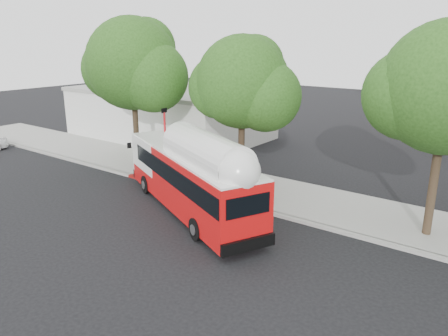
% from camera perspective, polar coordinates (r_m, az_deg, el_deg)
% --- Properties ---
extents(ground, '(120.00, 120.00, 0.00)m').
position_cam_1_polar(ground, '(20.14, -5.18, -8.02)').
color(ground, black).
rests_on(ground, ground).
extents(sidewalk, '(60.00, 5.00, 0.15)m').
position_cam_1_polar(sidewalk, '(24.96, 4.77, -2.85)').
color(sidewalk, gray).
rests_on(sidewalk, ground).
extents(curb_strip, '(60.00, 0.30, 0.15)m').
position_cam_1_polar(curb_strip, '(22.92, 1.31, -4.60)').
color(curb_strip, gray).
rests_on(curb_strip, ground).
extents(red_curb_segment, '(10.00, 0.32, 0.16)m').
position_cam_1_polar(red_curb_segment, '(24.66, -4.39, -3.07)').
color(red_curb_segment, maroon).
rests_on(red_curb_segment, ground).
extents(street_tree_left, '(6.67, 5.80, 9.74)m').
position_cam_1_polar(street_tree_left, '(28.34, -11.13, 12.75)').
color(street_tree_left, '#2D2116').
rests_on(street_tree_left, ground).
extents(street_tree_mid, '(5.75, 5.00, 8.62)m').
position_cam_1_polar(street_tree_mid, '(23.61, 3.29, 10.60)').
color(street_tree_mid, '#2D2116').
rests_on(street_tree_mid, ground).
extents(low_commercial_bldg, '(16.20, 10.20, 4.25)m').
position_cam_1_polar(low_commercial_bldg, '(38.61, -7.05, 7.24)').
color(low_commercial_bldg, silver).
rests_on(low_commercial_bldg, ground).
extents(transit_bus, '(11.65, 6.94, 3.53)m').
position_cam_1_polar(transit_bus, '(21.53, -4.37, -1.63)').
color(transit_bus, red).
rests_on(transit_bus, ground).
extents(signal_pole, '(0.13, 0.42, 4.47)m').
position_cam_1_polar(signal_pole, '(26.12, -7.65, 3.02)').
color(signal_pole, red).
rests_on(signal_pole, ground).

